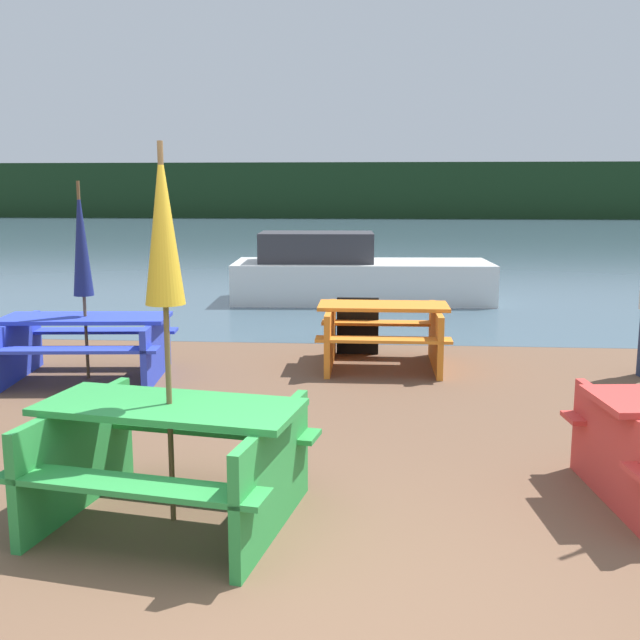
# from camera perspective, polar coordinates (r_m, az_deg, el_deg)

# --- Properties ---
(ground_plane) EXTENTS (60.00, 60.00, 0.00)m
(ground_plane) POSITION_cam_1_polar(r_m,az_deg,el_deg) (4.05, 0.11, -22.33)
(ground_plane) COLOR brown
(water) EXTENTS (60.00, 50.00, 0.00)m
(water) POSITION_cam_1_polar(r_m,az_deg,el_deg) (35.38, 4.07, 6.47)
(water) COLOR #425B6B
(water) RESTS_ON ground_plane
(far_treeline) EXTENTS (80.00, 1.60, 4.00)m
(far_treeline) POSITION_cam_1_polar(r_m,az_deg,el_deg) (55.32, 4.26, 9.81)
(far_treeline) COLOR #193319
(far_treeline) RESTS_ON water
(picnic_table_green) EXTENTS (1.90, 1.65, 0.80)m
(picnic_table_green) POSITION_cam_1_polar(r_m,az_deg,el_deg) (5.05, -11.28, -9.74)
(picnic_table_green) COLOR green
(picnic_table_green) RESTS_ON ground_plane
(picnic_table_blue) EXTENTS (1.99, 1.55, 0.73)m
(picnic_table_blue) POSITION_cam_1_polar(r_m,az_deg,el_deg) (8.98, -17.36, -1.46)
(picnic_table_blue) COLOR blue
(picnic_table_blue) RESTS_ON ground_plane
(picnic_table_orange) EXTENTS (1.58, 1.39, 0.78)m
(picnic_table_orange) POSITION_cam_1_polar(r_m,az_deg,el_deg) (9.19, 4.81, -0.72)
(picnic_table_orange) COLOR orange
(picnic_table_orange) RESTS_ON ground_plane
(umbrella_gold) EXTENTS (0.25, 0.25, 2.45)m
(umbrella_gold) POSITION_cam_1_polar(r_m,az_deg,el_deg) (4.76, -11.87, 6.76)
(umbrella_gold) COLOR brown
(umbrella_gold) RESTS_ON ground_plane
(umbrella_navy) EXTENTS (0.22, 0.22, 2.25)m
(umbrella_navy) POSITION_cam_1_polar(r_m,az_deg,el_deg) (8.84, -17.75, 5.77)
(umbrella_navy) COLOR brown
(umbrella_navy) RESTS_ON ground_plane
(boat) EXTENTS (5.01, 2.03, 1.33)m
(boat) POSITION_cam_1_polar(r_m,az_deg,el_deg) (14.52, 2.59, 3.44)
(boat) COLOR silver
(boat) RESTS_ON water
(signboard) EXTENTS (0.55, 0.08, 0.75)m
(signboard) POSITION_cam_1_polar(r_m,az_deg,el_deg) (9.88, 2.89, -0.45)
(signboard) COLOR black
(signboard) RESTS_ON ground_plane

